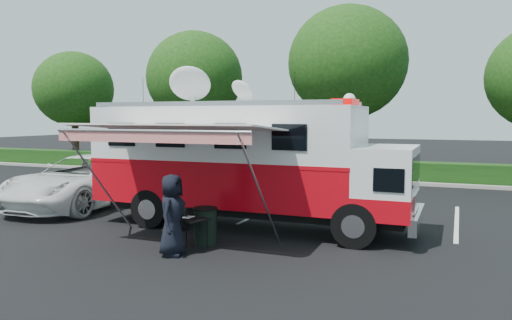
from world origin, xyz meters
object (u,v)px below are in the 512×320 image
at_px(white_suv, 87,206).
at_px(command_truck, 247,162).
at_px(folding_table, 188,220).
at_px(trash_bin, 205,226).

bearing_deg(white_suv, command_truck, -9.13).
bearing_deg(folding_table, trash_bin, 77.82).
height_order(command_truck, trash_bin, command_truck).
bearing_deg(trash_bin, folding_table, -102.18).
relative_size(folding_table, trash_bin, 1.17).
relative_size(command_truck, white_suv, 1.42).
height_order(white_suv, folding_table, white_suv).
height_order(command_truck, white_suv, command_truck).
distance_m(command_truck, white_suv, 6.92).
height_order(folding_table, trash_bin, trash_bin).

